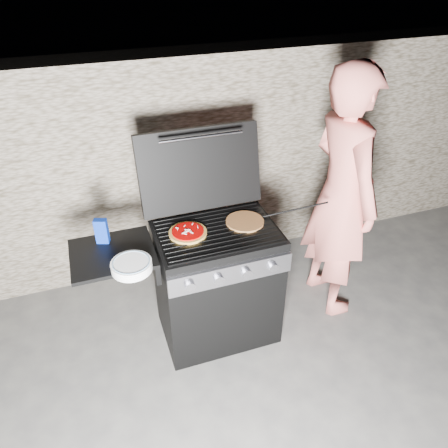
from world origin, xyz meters
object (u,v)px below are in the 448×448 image
object	(u,v)px
pizza_topped	(188,232)
sauce_jar	(102,231)
gas_grill	(183,291)
person	(341,196)

from	to	relation	value
pizza_topped	sauce_jar	world-z (taller)	sauce_jar
gas_grill	person	xyz separation A→B (m)	(1.21, 0.07, 0.49)
pizza_topped	sauce_jar	size ratio (longest dim) A/B	1.82
gas_grill	person	bearing A→B (deg)	3.22
gas_grill	pizza_topped	size ratio (longest dim) A/B	5.51
gas_grill	pizza_topped	distance (m)	0.47
sauce_jar	pizza_topped	bearing A→B (deg)	-13.91
gas_grill	person	world-z (taller)	person
sauce_jar	person	distance (m)	1.67
pizza_topped	person	size ratio (longest dim) A/B	0.13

